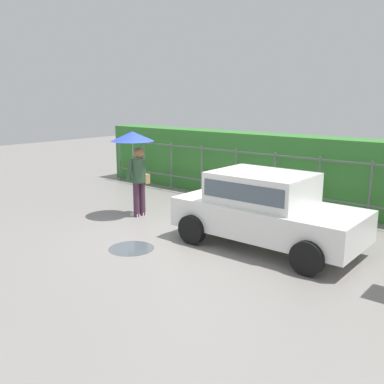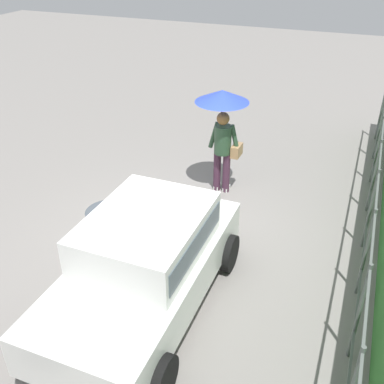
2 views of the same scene
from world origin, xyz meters
name	(u,v)px [view 2 (image 2 of 2)]	position (x,y,z in m)	size (l,w,h in m)	color
ground_plane	(167,238)	(0.00, 0.00, 0.00)	(40.00, 40.00, 0.00)	gray
car	(146,260)	(1.56, 0.42, 0.80)	(3.74, 1.87, 1.48)	white
pedestrian	(223,116)	(-2.04, 0.31, 1.62)	(1.05, 1.05, 2.11)	#47283D
fence_section	(369,226)	(-0.41, 3.23, 0.83)	(11.22, 0.05, 1.50)	#59605B
puddle_near	(108,211)	(-0.36, -1.42, 0.00)	(0.90, 0.90, 0.00)	#4C545B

